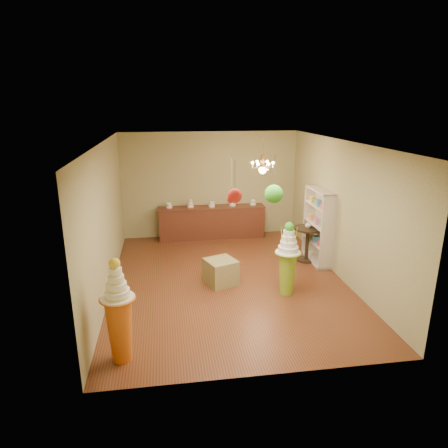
{
  "coord_description": "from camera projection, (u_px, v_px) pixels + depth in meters",
  "views": [
    {
      "loc": [
        -1.28,
        -7.96,
        3.74
      ],
      "look_at": [
        -0.09,
        0.0,
        1.3
      ],
      "focal_mm": 32.0,
      "sensor_mm": 36.0,
      "label": 1
    }
  ],
  "objects": [
    {
      "name": "wall_front",
      "position": [
        267.0,
        280.0,
        5.29
      ],
      "size": [
        5.0,
        0.04,
        3.0
      ],
      "primitive_type": "cube",
      "color": "tan",
      "rests_on": "ground"
    },
    {
      "name": "burlap_riser",
      "position": [
        221.0,
        272.0,
        8.57
      ],
      "size": [
        0.77,
        0.77,
        0.54
      ],
      "primitive_type": "cube",
      "rotation": [
        0.0,
        0.0,
        0.36
      ],
      "color": "#90834F",
      "rests_on": "floor"
    },
    {
      "name": "wall_back",
      "position": [
        210.0,
        185.0,
        11.44
      ],
      "size": [
        5.0,
        0.04,
        3.0
      ],
      "primitive_type": "cube",
      "color": "tan",
      "rests_on": "ground"
    },
    {
      "name": "pom_green_mid",
      "position": [
        274.0,
        194.0,
        6.2
      ],
      "size": [
        0.29,
        0.29,
        0.75
      ],
      "color": "#3D392C",
      "rests_on": "ceiling"
    },
    {
      "name": "wall_left",
      "position": [
        105.0,
        220.0,
        8.01
      ],
      "size": [
        0.04,
        6.5,
        3.0
      ],
      "primitive_type": "cube",
      "color": "tan",
      "rests_on": "ground"
    },
    {
      "name": "wall_right",
      "position": [
        341.0,
        210.0,
        8.72
      ],
      "size": [
        0.04,
        6.5,
        3.0
      ],
      "primitive_type": "cube",
      "color": "tan",
      "rests_on": "ground"
    },
    {
      "name": "pom_red_left",
      "position": [
        235.0,
        196.0,
        5.63
      ],
      "size": [
        0.21,
        0.21,
        0.61
      ],
      "color": "#3D392C",
      "rests_on": "ceiling"
    },
    {
      "name": "pedestal_orange",
      "position": [
        119.0,
        321.0,
        5.89
      ],
      "size": [
        0.56,
        0.56,
        1.66
      ],
      "rotation": [
        0.0,
        0.0,
        0.15
      ],
      "color": "orange",
      "rests_on": "floor"
    },
    {
      "name": "pom_red_right",
      "position": [
        231.0,
        198.0,
        6.31
      ],
      "size": [
        0.15,
        0.15,
        0.77
      ],
      "color": "#3D392C",
      "rests_on": "ceiling"
    },
    {
      "name": "sideboard",
      "position": [
        212.0,
        222.0,
        11.47
      ],
      "size": [
        3.04,
        0.54,
        1.16
      ],
      "color": "#55281A",
      "rests_on": "floor"
    },
    {
      "name": "chandelier",
      "position": [
        263.0,
        168.0,
        9.29
      ],
      "size": [
        0.65,
        0.65,
        0.85
      ],
      "rotation": [
        0.0,
        0.0,
        -0.17
      ],
      "color": "#CA8347",
      "rests_on": "ceiling"
    },
    {
      "name": "round_table",
      "position": [
        307.0,
        240.0,
        9.74
      ],
      "size": [
        0.81,
        0.81,
        0.85
      ],
      "rotation": [
        0.0,
        0.0,
        -0.25
      ],
      "color": "black",
      "rests_on": "floor"
    },
    {
      "name": "shelving_unit",
      "position": [
        318.0,
        226.0,
        9.63
      ],
      "size": [
        0.33,
        1.2,
        1.8
      ],
      "color": "beige",
      "rests_on": "floor"
    },
    {
      "name": "vase",
      "position": [
        308.0,
        225.0,
        9.63
      ],
      "size": [
        0.16,
        0.16,
        0.16
      ],
      "primitive_type": "imported",
      "rotation": [
        0.0,
        0.0,
        0.03
      ],
      "color": "beige",
      "rests_on": "round_table"
    },
    {
      "name": "ceiling",
      "position": [
        228.0,
        142.0,
        7.93
      ],
      "size": [
        6.5,
        6.5,
        0.0
      ],
      "primitive_type": "plane",
      "rotation": [
        3.14,
        0.0,
        0.0
      ],
      "color": "silver",
      "rests_on": "ground"
    },
    {
      "name": "pedestal_green",
      "position": [
        287.0,
        264.0,
        8.0
      ],
      "size": [
        0.49,
        0.49,
        1.53
      ],
      "rotation": [
        0.0,
        0.0,
        0.0
      ],
      "color": "#8BB628",
      "rests_on": "floor"
    },
    {
      "name": "floor",
      "position": [
        228.0,
        280.0,
        8.8
      ],
      "size": [
        6.5,
        6.5,
        0.0
      ],
      "primitive_type": "plane",
      "color": "#5E2F19",
      "rests_on": "ground"
    }
  ]
}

